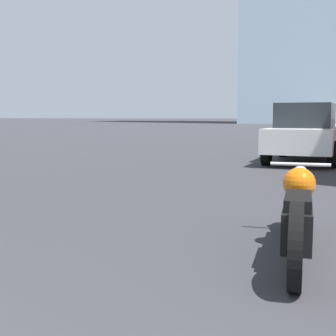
{
  "coord_description": "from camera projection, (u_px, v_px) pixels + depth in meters",
  "views": [
    {
      "loc": [
        2.7,
        -0.21,
        1.27
      ],
      "look_at": [
        0.98,
        5.52,
        0.6
      ],
      "focal_mm": 50.0,
      "sensor_mm": 36.0,
      "label": 1
    }
  ],
  "objects": [
    {
      "name": "parked_car_white",
      "position": [
        305.0,
        133.0,
        12.86
      ],
      "size": [
        2.13,
        4.51,
        1.6
      ],
      "rotation": [
        0.0,
        0.0,
        -0.1
      ],
      "color": "silver",
      "rests_on": "ground_plane"
    },
    {
      "name": "motorcycle",
      "position": [
        298.0,
        212.0,
        4.27
      ],
      "size": [
        0.62,
        2.47,
        0.78
      ],
      "rotation": [
        0.0,
        0.0,
        0.01
      ],
      "color": "black",
      "rests_on": "ground_plane"
    },
    {
      "name": "parked_car_silver",
      "position": [
        311.0,
        123.0,
        23.0
      ],
      "size": [
        2.0,
        4.59,
        1.81
      ],
      "rotation": [
        0.0,
        0.0,
        -0.07
      ],
      "color": "#BCBCC1",
      "rests_on": "ground_plane"
    }
  ]
}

